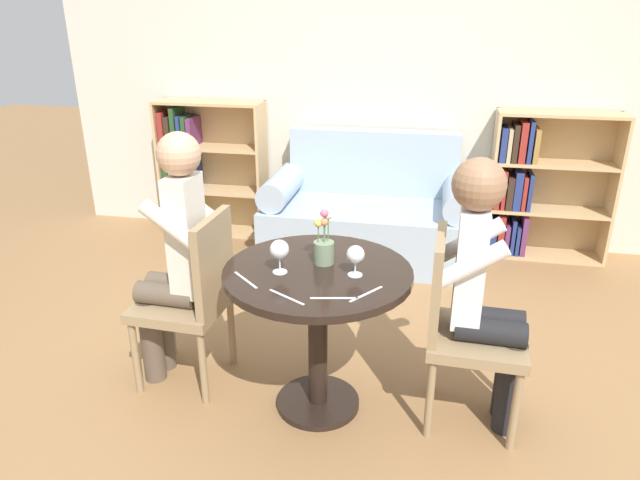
# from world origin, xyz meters

# --- Properties ---
(ground_plane) EXTENTS (16.00, 16.00, 0.00)m
(ground_plane) POSITION_xyz_m (0.00, 0.00, 0.00)
(ground_plane) COLOR olive
(back_wall) EXTENTS (5.20, 0.05, 2.70)m
(back_wall) POSITION_xyz_m (0.00, 2.31, 1.35)
(back_wall) COLOR beige
(back_wall) RESTS_ON ground_plane
(round_table) EXTENTS (0.84, 0.84, 0.72)m
(round_table) POSITION_xyz_m (0.00, 0.00, 0.56)
(round_table) COLOR black
(round_table) RESTS_ON ground_plane
(couch) EXTENTS (1.53, 0.80, 0.92)m
(couch) POSITION_xyz_m (0.00, 1.89, 0.31)
(couch) COLOR #9EB2C6
(couch) RESTS_ON ground_plane
(bookshelf_left) EXTENTS (0.88, 0.28, 1.11)m
(bookshelf_left) POSITION_xyz_m (-1.45, 2.15, 0.54)
(bookshelf_left) COLOR tan
(bookshelf_left) RESTS_ON ground_plane
(bookshelf_right) EXTENTS (0.88, 0.28, 1.11)m
(bookshelf_right) POSITION_xyz_m (1.22, 2.15, 0.54)
(bookshelf_right) COLOR tan
(bookshelf_right) RESTS_ON ground_plane
(chair_left) EXTENTS (0.44, 0.44, 0.90)m
(chair_left) POSITION_xyz_m (-0.64, 0.09, 0.49)
(chair_left) COLOR #937A56
(chair_left) RESTS_ON ground_plane
(chair_right) EXTENTS (0.43, 0.43, 0.90)m
(chair_right) POSITION_xyz_m (0.64, 0.06, 0.49)
(chair_right) COLOR #937A56
(chair_right) RESTS_ON ground_plane
(person_left) EXTENTS (0.43, 0.35, 1.29)m
(person_left) POSITION_xyz_m (-0.72, 0.09, 0.68)
(person_left) COLOR brown
(person_left) RESTS_ON ground_plane
(person_right) EXTENTS (0.42, 0.35, 1.24)m
(person_right) POSITION_xyz_m (0.72, 0.06, 0.68)
(person_right) COLOR black
(person_right) RESTS_ON ground_plane
(wine_glass_left) EXTENTS (0.08, 0.08, 0.15)m
(wine_glass_left) POSITION_xyz_m (-0.15, -0.06, 0.83)
(wine_glass_left) COLOR white
(wine_glass_left) RESTS_ON round_table
(wine_glass_right) EXTENTS (0.08, 0.08, 0.14)m
(wine_glass_right) POSITION_xyz_m (0.17, -0.02, 0.82)
(wine_glass_right) COLOR white
(wine_glass_right) RESTS_ON round_table
(flower_vase) EXTENTS (0.09, 0.09, 0.25)m
(flower_vase) POSITION_xyz_m (0.01, 0.08, 0.81)
(flower_vase) COLOR gray
(flower_vase) RESTS_ON round_table
(knife_left_setting) EXTENTS (0.15, 0.14, 0.00)m
(knife_left_setting) POSITION_xyz_m (-0.28, -0.17, 0.72)
(knife_left_setting) COLOR silver
(knife_left_setting) RESTS_ON round_table
(fork_left_setting) EXTENTS (0.19, 0.05, 0.00)m
(fork_left_setting) POSITION_xyz_m (0.12, -0.25, 0.72)
(fork_left_setting) COLOR silver
(fork_left_setting) RESTS_ON round_table
(knife_right_setting) EXTENTS (0.12, 0.16, 0.00)m
(knife_right_setting) POSITION_xyz_m (0.24, -0.19, 0.72)
(knife_right_setting) COLOR silver
(knife_right_setting) RESTS_ON round_table
(fork_right_setting) EXTENTS (0.17, 0.11, 0.00)m
(fork_right_setting) POSITION_xyz_m (-0.07, -0.28, 0.72)
(fork_right_setting) COLOR silver
(fork_right_setting) RESTS_ON round_table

